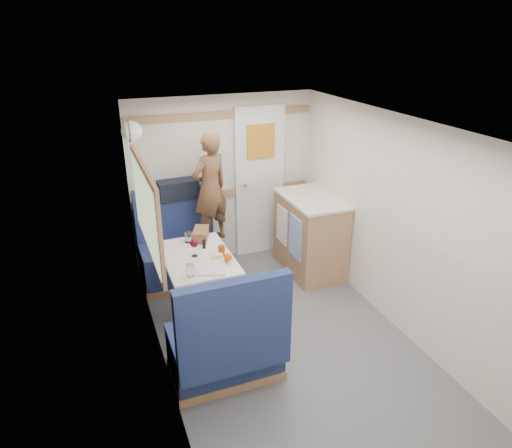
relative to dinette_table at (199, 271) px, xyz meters
name	(u,v)px	position (x,y,z in m)	size (l,w,h in m)	color
floor	(305,369)	(0.65, -1.00, -0.57)	(4.50, 4.50, 0.00)	#515156
ceiling	(318,137)	(0.65, -1.00, 1.43)	(4.50, 4.50, 0.00)	silver
wall_back	(224,181)	(0.65, 1.25, 0.43)	(2.20, 0.02, 2.00)	silver
wall_left	(168,294)	(-0.45, -1.00, 0.43)	(0.02, 4.50, 2.00)	silver
wall_right	(427,244)	(1.75, -1.00, 0.43)	(0.02, 4.50, 2.00)	silver
oak_trim_low	(224,193)	(0.65, 1.23, 0.28)	(2.15, 0.02, 0.08)	#8D603F
oak_trim_high	(222,115)	(0.65, 1.23, 1.21)	(2.15, 0.02, 0.08)	#8D603F
side_window	(146,210)	(-0.43, 0.00, 0.68)	(0.04, 1.30, 0.72)	#97A088
rear_door	(260,180)	(1.10, 1.22, 0.41)	(0.62, 0.12, 1.86)	white
dinette_table	(199,271)	(0.00, 0.00, 0.00)	(0.62, 0.92, 0.72)	white
bench_far	(181,256)	(0.00, 0.86, -0.27)	(0.90, 0.59, 1.05)	navy
bench_near	(227,349)	(0.00, -0.86, -0.27)	(0.90, 0.59, 1.05)	navy
ledge	(172,201)	(0.00, 1.12, 0.31)	(0.90, 0.14, 0.04)	#8D603F
dome_light	(132,131)	(-0.39, 0.85, 1.18)	(0.20, 0.20, 0.20)	white
galley_counter	(310,234)	(1.47, 0.55, -0.10)	(0.57, 0.92, 0.92)	#8D603F
person	(210,188)	(0.37, 0.85, 0.50)	(0.45, 0.30, 1.23)	brown
duffel_bag	(178,189)	(0.07, 1.12, 0.44)	(0.44, 0.21, 0.21)	black
tray	(212,266)	(0.07, -0.24, 0.16)	(0.26, 0.34, 0.02)	white
orange_fruit	(228,258)	(0.22, -0.23, 0.21)	(0.08, 0.08, 0.08)	orange
cheese_block	(217,256)	(0.16, -0.12, 0.19)	(0.09, 0.06, 0.03)	#E7D685
wine_glass	(194,244)	(-0.02, 0.01, 0.28)	(0.08, 0.08, 0.17)	white
tumbler_left	(190,270)	(-0.15, -0.34, 0.21)	(0.07, 0.07, 0.11)	white
tumbler_mid	(188,237)	(-0.01, 0.33, 0.21)	(0.07, 0.07, 0.11)	silver
beer_glass	(222,250)	(0.22, -0.05, 0.20)	(0.06, 0.06, 0.10)	brown
pepper_grinder	(204,244)	(0.10, 0.14, 0.20)	(0.03, 0.03, 0.09)	black
bread_loaf	(201,234)	(0.12, 0.36, 0.21)	(0.14, 0.26, 0.11)	brown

